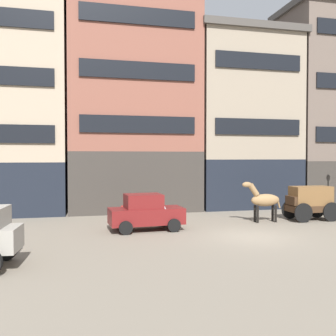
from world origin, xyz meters
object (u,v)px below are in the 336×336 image
(cargo_wagon, at_px, (310,201))
(fire_hydrant_curbside, at_px, (122,212))
(draft_horse, at_px, (264,200))
(sedan_light, at_px, (146,212))

(cargo_wagon, height_order, fire_hydrant_curbside, cargo_wagon)
(draft_horse, xyz_separation_m, fire_hydrant_curbside, (-7.69, 2.76, -0.84))
(cargo_wagon, xyz_separation_m, sedan_light, (-9.87, -0.84, -0.23))
(cargo_wagon, relative_size, fire_hydrant_curbside, 3.53)
(draft_horse, relative_size, sedan_light, 0.62)
(draft_horse, bearing_deg, fire_hydrant_curbside, 160.24)
(draft_horse, bearing_deg, sedan_light, -173.05)
(draft_horse, height_order, sedan_light, draft_horse)
(sedan_light, bearing_deg, fire_hydrant_curbside, 102.01)
(draft_horse, height_order, fire_hydrant_curbside, draft_horse)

